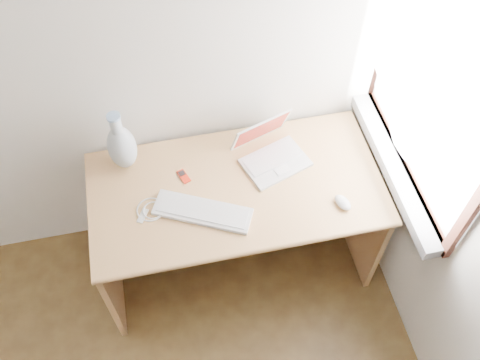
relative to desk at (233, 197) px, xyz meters
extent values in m
cube|color=white|center=(0.80, -0.16, 0.80)|extent=(0.01, 0.90, 1.00)
cube|color=gray|center=(0.74, -0.16, 0.27)|extent=(0.10, 0.96, 0.06)
cube|color=white|center=(0.72, -0.16, 0.83)|extent=(0.02, 0.84, 0.92)
cube|color=tan|center=(0.00, -0.08, 0.20)|extent=(1.39, 0.69, 0.03)
cube|color=tan|center=(-0.68, -0.08, -0.17)|extent=(0.03, 0.65, 0.70)
cube|color=tan|center=(0.68, -0.08, -0.17)|extent=(0.03, 0.65, 0.70)
cube|color=tan|center=(0.00, 0.25, -0.05)|extent=(1.33, 0.03, 0.46)
cube|color=white|center=(0.22, 0.01, 0.22)|extent=(0.35, 0.30, 0.01)
cube|color=white|center=(0.22, 0.01, 0.23)|extent=(0.30, 0.20, 0.00)
cube|color=white|center=(0.22, 0.12, 0.32)|extent=(0.31, 0.17, 0.19)
cube|color=maroon|center=(0.22, 0.12, 0.32)|extent=(0.28, 0.15, 0.17)
cube|color=white|center=(-0.18, -0.20, 0.22)|extent=(0.46, 0.32, 0.02)
cube|color=white|center=(-0.18, -0.20, 0.23)|extent=(0.42, 0.28, 0.00)
ellipsoid|color=white|center=(0.46, -0.29, 0.23)|extent=(0.09, 0.11, 0.03)
cube|color=#B01F0C|center=(-0.23, 0.02, 0.21)|extent=(0.06, 0.09, 0.01)
cube|color=black|center=(-0.23, 0.02, 0.22)|extent=(0.04, 0.04, 0.00)
torus|color=white|center=(-0.41, -0.13, 0.21)|extent=(0.15, 0.15, 0.01)
cube|color=white|center=(-0.45, -0.16, 0.21)|extent=(0.06, 0.08, 0.01)
ellipsoid|color=silver|center=(-0.49, 0.16, 0.34)|extent=(0.14, 0.14, 0.26)
cylinder|color=silver|center=(-0.49, 0.16, 0.50)|extent=(0.05, 0.05, 0.10)
cylinder|color=#7FA2CC|center=(-0.49, 0.16, 0.55)|extent=(0.06, 0.06, 0.01)
camera|label=1|loc=(-0.28, -1.50, 2.28)|focal=40.00mm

